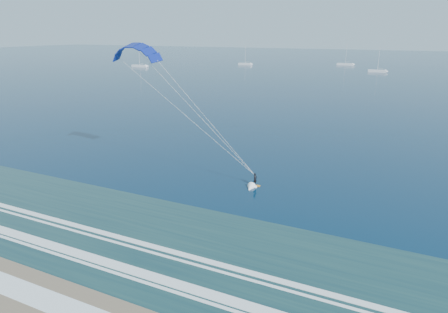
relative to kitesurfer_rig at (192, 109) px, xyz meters
The scene contains 6 objects.
ground 28.23m from the kitesurfer_rig, 89.16° to the right, with size 900.00×900.00×0.00m, color #082F48.
kitesurfer_rig is the anchor object (origin of this frame).
sailboat_0 182.89m from the kitesurfer_rig, 129.46° to the left, with size 9.89×2.40×13.29m.
sailboat_1 192.40m from the kitesurfer_rig, 110.82° to the left, with size 8.15×2.40×11.26m.
sailboat_2 204.58m from the kitesurfer_rig, 94.08° to the left, with size 9.66×2.40×12.89m.
sailboat_3 168.09m from the kitesurfer_rig, 87.64° to the left, with size 8.52×2.40×11.86m.
Camera 1 is at (25.37, -17.38, 19.31)m, focal length 32.00 mm.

